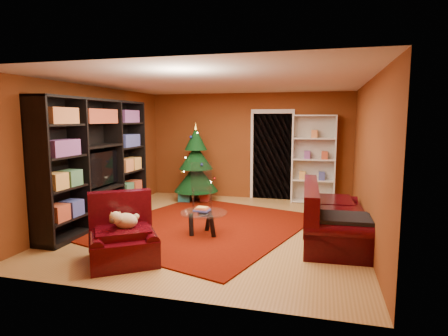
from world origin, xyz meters
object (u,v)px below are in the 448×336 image
(armchair, at_px, (123,235))
(coffee_table, at_px, (204,223))
(gift_box_teal, at_px, (185,196))
(dog, at_px, (126,221))
(acrylic_chair, at_px, (202,189))
(sofa, at_px, (335,212))
(rug, at_px, (204,226))
(gift_box_red, at_px, (205,198))
(media_unit, at_px, (97,162))
(white_bookshelf, at_px, (314,159))
(christmas_tree, at_px, (196,163))

(armchair, height_order, coffee_table, armchair)
(gift_box_teal, bearing_deg, dog, -81.73)
(gift_box_teal, relative_size, acrylic_chair, 0.30)
(armchair, bearing_deg, sofa, -3.39)
(rug, distance_m, gift_box_red, 2.06)
(gift_box_red, height_order, dog, dog)
(gift_box_teal, distance_m, acrylic_chair, 0.92)
(armchair, bearing_deg, media_unit, 96.92)
(rug, height_order, armchair, armchair)
(coffee_table, bearing_deg, armchair, -117.06)
(gift_box_red, relative_size, armchair, 0.21)
(sofa, bearing_deg, gift_box_teal, 56.56)
(media_unit, height_order, dog, media_unit)
(white_bookshelf, xyz_separation_m, coffee_table, (-1.71, -3.06, -0.82))
(coffee_table, bearing_deg, gift_box_teal, 117.84)
(gift_box_teal, height_order, acrylic_chair, acrylic_chair)
(rug, relative_size, sofa, 1.73)
(christmas_tree, distance_m, sofa, 3.92)
(gift_box_teal, relative_size, white_bookshelf, 0.13)
(rug, bearing_deg, armchair, -106.09)
(dog, xyz_separation_m, acrylic_chair, (0.09, 3.10, -0.10))
(gift_box_red, bearing_deg, coffee_table, -72.72)
(coffee_table, bearing_deg, sofa, 8.61)
(media_unit, distance_m, christmas_tree, 2.64)
(rug, xyz_separation_m, armchair, (-0.55, -1.91, 0.37))
(gift_box_teal, xyz_separation_m, white_bookshelf, (2.95, 0.71, 0.89))
(coffee_table, bearing_deg, rug, 108.82)
(sofa, relative_size, coffee_table, 2.72)
(christmas_tree, height_order, dog, christmas_tree)
(rug, xyz_separation_m, christmas_tree, (-0.86, 2.09, 0.91))
(rug, xyz_separation_m, media_unit, (-1.99, -0.28, 1.16))
(sofa, bearing_deg, coffee_table, 96.15)
(white_bookshelf, relative_size, dog, 5.30)
(dog, height_order, acrylic_chair, acrylic_chair)
(coffee_table, height_order, acrylic_chair, acrylic_chair)
(gift_box_teal, relative_size, coffee_table, 0.35)
(armchair, xyz_separation_m, coffee_table, (0.72, 1.41, -0.17))
(coffee_table, bearing_deg, white_bookshelf, 60.80)
(white_bookshelf, bearing_deg, sofa, -82.19)
(dog, distance_m, coffee_table, 1.55)
(gift_box_red, xyz_separation_m, white_bookshelf, (2.48, 0.59, 0.93))
(sofa, bearing_deg, armchair, 118.77)
(white_bookshelf, distance_m, dog, 5.04)
(gift_box_red, height_order, armchair, armchair)
(sofa, xyz_separation_m, acrylic_chair, (-2.75, 1.44, -0.01))
(acrylic_chair, bearing_deg, dog, -113.24)
(christmas_tree, relative_size, white_bookshelf, 0.89)
(gift_box_teal, height_order, dog, dog)
(media_unit, height_order, acrylic_chair, media_unit)
(gift_box_teal, relative_size, sofa, 0.13)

